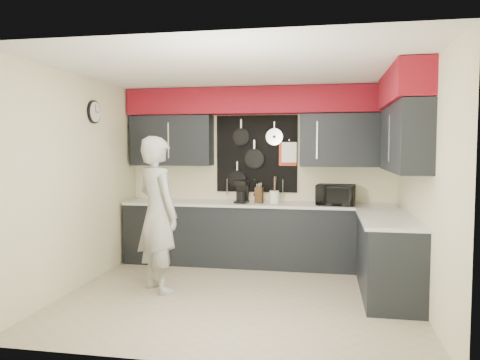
% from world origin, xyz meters
% --- Properties ---
extents(ground, '(4.00, 4.00, 0.00)m').
position_xyz_m(ground, '(0.00, 0.00, 0.00)').
color(ground, tan).
rests_on(ground, ground).
extents(back_wall_assembly, '(4.00, 0.36, 2.60)m').
position_xyz_m(back_wall_assembly, '(0.01, 1.60, 2.01)').
color(back_wall_assembly, beige).
rests_on(back_wall_assembly, ground).
extents(right_wall_assembly, '(0.36, 3.50, 2.60)m').
position_xyz_m(right_wall_assembly, '(1.85, 0.26, 1.94)').
color(right_wall_assembly, beige).
rests_on(right_wall_assembly, ground).
extents(left_wall_assembly, '(0.05, 3.50, 2.60)m').
position_xyz_m(left_wall_assembly, '(-1.99, 0.02, 1.33)').
color(left_wall_assembly, beige).
rests_on(left_wall_assembly, ground).
extents(base_cabinets, '(3.95, 2.20, 0.92)m').
position_xyz_m(base_cabinets, '(0.49, 1.13, 0.46)').
color(base_cabinets, black).
rests_on(base_cabinets, ground).
extents(microwave, '(0.56, 0.42, 0.29)m').
position_xyz_m(microwave, '(1.11, 1.37, 1.06)').
color(microwave, black).
rests_on(microwave, base_cabinets).
extents(knife_block, '(0.12, 0.12, 0.23)m').
position_xyz_m(knife_block, '(0.03, 1.41, 1.04)').
color(knife_block, '#352311').
rests_on(knife_block, base_cabinets).
extents(utensil_crock, '(0.14, 0.14, 0.18)m').
position_xyz_m(utensil_crock, '(0.25, 1.47, 1.01)').
color(utensil_crock, white).
rests_on(utensil_crock, base_cabinets).
extents(coffee_maker, '(0.20, 0.23, 0.32)m').
position_xyz_m(coffee_maker, '(-0.22, 1.40, 1.09)').
color(coffee_maker, black).
rests_on(coffee_maker, base_cabinets).
extents(person, '(0.81, 0.77, 1.86)m').
position_xyz_m(person, '(-1.00, 0.03, 0.93)').
color(person, '#B0AFAD').
rests_on(person, ground).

